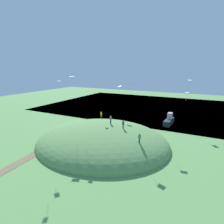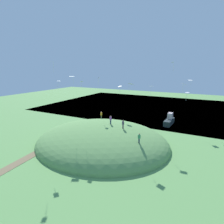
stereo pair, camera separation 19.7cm
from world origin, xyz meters
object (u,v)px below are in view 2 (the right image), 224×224
at_px(person_walking_path, 139,137).
at_px(kite_0, 131,84).
at_px(kite_1, 190,80).
at_px(kite_7, 173,63).
at_px(person_near_shore, 123,123).
at_px(kite_4, 120,87).
at_px(kite_2, 59,81).
at_px(kite_3, 184,84).
at_px(kite_6, 187,93).
at_px(boat_on_lake, 169,121).
at_px(kite_5, 99,79).
at_px(kite_8, 72,77).
at_px(kite_10, 151,87).
at_px(person_with_child, 111,119).
at_px(kite_11, 53,63).
at_px(person_on_hilltop, 101,114).
at_px(kite_9, 82,82).

xyz_separation_m(person_walking_path, kite_0, (-4.97, -3.78, 8.35)).
relative_size(kite_1, kite_7, 0.84).
bearing_deg(person_near_shore, kite_4, 136.43).
relative_size(person_walking_path, kite_2, 1.24).
relative_size(kite_3, kite_6, 0.81).
bearing_deg(kite_7, person_near_shore, -37.71).
relative_size(boat_on_lake, kite_5, 3.47).
relative_size(kite_3, kite_8, 1.14).
distance_m(person_walking_path, kite_7, 17.67).
bearing_deg(kite_3, kite_1, -178.38).
bearing_deg(person_walking_path, kite_5, 61.23).
distance_m(person_walking_path, kite_1, 26.03).
bearing_deg(kite_2, kite_10, 128.54).
distance_m(kite_1, kite_7, 12.70).
distance_m(kite_8, kite_10, 16.45).
distance_m(kite_6, kite_8, 27.75).
bearing_deg(person_with_child, kite_6, 52.95).
relative_size(person_near_shore, kite_2, 1.25).
bearing_deg(kite_11, person_near_shore, 115.82).
xyz_separation_m(person_near_shore, kite_7, (-9.04, 6.99, 11.45)).
bearing_deg(kite_11, person_walking_path, 97.88).
relative_size(person_with_child, kite_1, 1.09).
height_order(person_on_hilltop, kite_11, kite_11).
height_order(person_on_hilltop, kite_6, kite_6).
bearing_deg(kite_9, person_with_child, 116.25).
bearing_deg(kite_6, kite_1, 179.71).
xyz_separation_m(person_walking_path, kite_7, (-12.45, 2.45, 12.30)).
xyz_separation_m(person_with_child, kite_2, (6.48, -7.49, 7.87)).
distance_m(person_near_shore, kite_7, 16.17).
xyz_separation_m(kite_6, kite_8, (17.95, -20.74, 4.18)).
xyz_separation_m(kite_0, kite_8, (2.83, -11.88, 1.26)).
bearing_deg(person_walking_path, kite_1, -5.27).
height_order(kite_6, kite_9, kite_9).
bearing_deg(kite_1, boat_on_lake, -67.63).
xyz_separation_m(kite_4, kite_6, (-7.11, 14.89, -1.49)).
bearing_deg(kite_10, person_walking_path, 6.24).
distance_m(boat_on_lake, kite_11, 33.69).
xyz_separation_m(kite_2, kite_8, (-4.15, -0.32, 0.67)).
xyz_separation_m(kite_1, kite_2, (26.20, -20.45, 0.75)).
xyz_separation_m(boat_on_lake, kite_11, (24.71, -17.19, 15.13)).
height_order(kite_10, kite_11, kite_11).
xyz_separation_m(kite_3, kite_4, (-6.95, -15.42, -1.69)).
distance_m(person_with_child, kite_5, 11.30).
xyz_separation_m(kite_7, kite_10, (3.07, -3.47, -4.69)).
distance_m(kite_1, kite_6, 4.95).
height_order(kite_3, kite_4, kite_3).
bearing_deg(kite_2, person_on_hilltop, 171.24).
relative_size(boat_on_lake, kite_7, 3.09).
bearing_deg(kite_11, person_on_hilltop, 167.36).
bearing_deg(kite_1, kite_5, -53.13).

